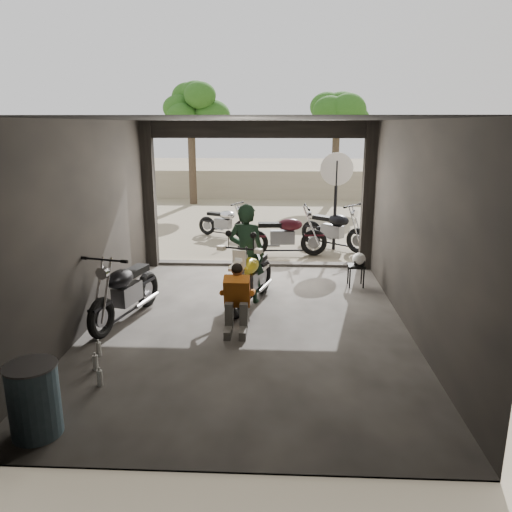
# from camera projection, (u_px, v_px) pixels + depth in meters

# --- Properties ---
(ground) EXTENTS (80.00, 80.00, 0.00)m
(ground) POSITION_uv_depth(u_px,v_px,m) (248.00, 326.00, 7.99)
(ground) COLOR #7A6D56
(ground) RESTS_ON ground
(garage) EXTENTS (7.00, 7.13, 3.20)m
(garage) POSITION_uv_depth(u_px,v_px,m) (250.00, 240.00, 8.19)
(garage) COLOR #2D2B28
(garage) RESTS_ON ground
(boundary_wall) EXTENTS (18.00, 0.30, 1.20)m
(boundary_wall) POSITION_uv_depth(u_px,v_px,m) (269.00, 185.00, 21.35)
(boundary_wall) COLOR gray
(boundary_wall) RESTS_ON ground
(tree_left) EXTENTS (2.20, 2.20, 5.60)m
(tree_left) POSITION_uv_depth(u_px,v_px,m) (190.00, 101.00, 19.17)
(tree_left) COLOR #382B1E
(tree_left) RESTS_ON ground
(tree_right) EXTENTS (2.20, 2.20, 5.00)m
(tree_right) POSITION_uv_depth(u_px,v_px,m) (337.00, 113.00, 20.46)
(tree_right) COLOR #382B1E
(tree_right) RESTS_ON ground
(main_bike) EXTENTS (1.21, 1.92, 1.19)m
(main_bike) POSITION_uv_depth(u_px,v_px,m) (251.00, 273.00, 8.79)
(main_bike) COLOR #F2E6CD
(main_bike) RESTS_ON ground
(left_bike) EXTENTS (1.14, 1.90, 1.20)m
(left_bike) POSITION_uv_depth(u_px,v_px,m) (125.00, 286.00, 8.04)
(left_bike) COLOR black
(left_bike) RESTS_ON ground
(outside_bike_a) EXTENTS (1.62, 1.21, 1.01)m
(outside_bike_a) POSITION_uv_depth(u_px,v_px,m) (224.00, 219.00, 14.14)
(outside_bike_a) COLOR black
(outside_bike_a) RESTS_ON ground
(outside_bike_b) EXTENTS (1.86, 0.88, 1.23)m
(outside_bike_b) POSITION_uv_depth(u_px,v_px,m) (285.00, 231.00, 12.07)
(outside_bike_b) COLOR #420F18
(outside_bike_b) RESTS_ON ground
(outside_bike_c) EXTENTS (1.84, 1.70, 1.20)m
(outside_bike_c) POSITION_uv_depth(u_px,v_px,m) (334.00, 226.00, 12.78)
(outside_bike_c) COLOR black
(outside_bike_c) RESTS_ON ground
(rider) EXTENTS (0.74, 0.58, 1.80)m
(rider) POSITION_uv_depth(u_px,v_px,m) (246.00, 254.00, 8.84)
(rider) COLOR black
(rider) RESTS_ON ground
(mechanic) EXTENTS (0.53, 0.72, 1.04)m
(mechanic) POSITION_uv_depth(u_px,v_px,m) (236.00, 301.00, 7.59)
(mechanic) COLOR #C8661A
(mechanic) RESTS_ON ground
(stool) EXTENTS (0.32, 0.32, 0.45)m
(stool) POSITION_uv_depth(u_px,v_px,m) (356.00, 269.00, 9.80)
(stool) COLOR black
(stool) RESTS_ON ground
(helmet) EXTENTS (0.30, 0.31, 0.25)m
(helmet) POSITION_uv_depth(u_px,v_px,m) (359.00, 259.00, 9.74)
(helmet) COLOR white
(helmet) RESTS_ON stool
(oil_drum) EXTENTS (0.52, 0.52, 0.79)m
(oil_drum) POSITION_uv_depth(u_px,v_px,m) (34.00, 401.00, 5.08)
(oil_drum) COLOR #3F5B6A
(oil_drum) RESTS_ON ground
(sign_post) EXTENTS (0.82, 0.08, 2.46)m
(sign_post) POSITION_uv_depth(u_px,v_px,m) (336.00, 185.00, 12.42)
(sign_post) COLOR black
(sign_post) RESTS_ON ground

